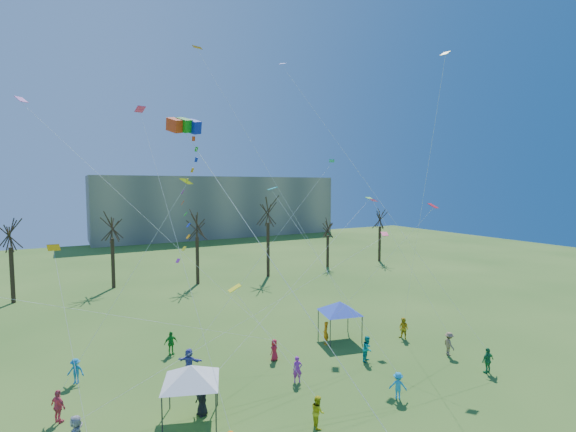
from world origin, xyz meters
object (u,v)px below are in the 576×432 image
big_box_kite (192,200)px  canopy_tent_white (191,374)px  canopy_tent_blue (340,307)px  distant_building (219,206)px

big_box_kite → canopy_tent_white: big_box_kite is taller
big_box_kite → canopy_tent_blue: 16.51m
canopy_tent_white → canopy_tent_blue: (14.06, 5.56, 0.07)m
distant_building → canopy_tent_blue: size_ratio=14.46×
big_box_kite → canopy_tent_blue: (13.22, 3.46, -9.26)m
canopy_tent_blue → distant_building: bearing=78.5°
distant_building → big_box_kite: bearing=-110.3°
distant_building → canopy_tent_white: bearing=-110.4°
canopy_tent_white → canopy_tent_blue: bearing=21.6°
big_box_kite → canopy_tent_white: bearing=-111.9°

